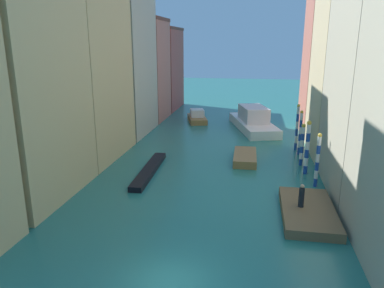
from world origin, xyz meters
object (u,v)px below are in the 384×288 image
mooring_pole_0 (318,160)px  motorboat_0 (197,117)px  waterfront_dock (308,211)px  mooring_pole_4 (297,127)px  vaporetto_white (253,121)px  gondola_black (149,170)px  mooring_pole_1 (307,147)px  person_on_dock (301,196)px  mooring_pole_2 (302,144)px  mooring_pole_3 (300,132)px  motorboat_1 (245,157)px

mooring_pole_0 → motorboat_0: bearing=120.0°
waterfront_dock → mooring_pole_4: bearing=87.6°
mooring_pole_0 → vaporetto_white: mooring_pole_0 is taller
mooring_pole_0 → gondola_black: (-13.71, 0.80, -1.98)m
mooring_pole_4 → motorboat_0: bearing=135.2°
mooring_pole_0 → motorboat_0: mooring_pole_0 is taller
mooring_pole_4 → motorboat_0: (-12.41, 12.34, -1.85)m
mooring_pole_4 → mooring_pole_1: bearing=-88.9°
person_on_dock → mooring_pole_4: (1.14, 15.48, 1.15)m
mooring_pole_1 → mooring_pole_2: bearing=93.4°
mooring_pole_0 → mooring_pole_2: mooring_pole_0 is taller
waterfront_dock → mooring_pole_3: 14.14m
mooring_pole_2 → motorboat_0: mooring_pole_2 is taller
person_on_dock → mooring_pole_4: 15.56m
mooring_pole_1 → vaporetto_white: size_ratio=0.37×
waterfront_dock → motorboat_0: size_ratio=1.15×
person_on_dock → vaporetto_white: 24.76m
waterfront_dock → mooring_pole_3: (0.84, 13.98, 1.99)m
mooring_pole_0 → mooring_pole_4: bearing=93.2°
mooring_pole_0 → mooring_pole_4: mooring_pole_4 is taller
mooring_pole_1 → gondola_black: bearing=-171.0°
mooring_pole_4 → vaporetto_white: size_ratio=0.39×
mooring_pole_3 → gondola_black: bearing=-149.5°
mooring_pole_2 → mooring_pole_3: bearing=87.1°
mooring_pole_1 → motorboat_0: mooring_pole_1 is taller
mooring_pole_1 → waterfront_dock: bearing=-95.5°
mooring_pole_0 → motorboat_1: size_ratio=0.84×
waterfront_dock → mooring_pole_3: bearing=86.6°
mooring_pole_0 → vaporetto_white: bearing=104.8°
waterfront_dock → mooring_pole_2: mooring_pole_2 is taller
person_on_dock → vaporetto_white: size_ratio=0.12×
mooring_pole_3 → gondola_black: 15.61m
gondola_black → waterfront_dock: bearing=-26.1°
mooring_pole_2 → vaporetto_white: 14.77m
motorboat_0 → mooring_pole_2: bearing=-54.4°
mooring_pole_4 → vaporetto_white: 10.22m
mooring_pole_1 → vaporetto_white: bearing=106.0°
mooring_pole_1 → gondola_black: size_ratio=0.51×
waterfront_dock → motorboat_1: size_ratio=1.29×
mooring_pole_0 → vaporetto_white: 19.91m
waterfront_dock → gondola_black: (-12.50, 6.12, -0.08)m
mooring_pole_2 → mooring_pole_4: mooring_pole_4 is taller
motorboat_0 → waterfront_dock: bearing=-67.1°
mooring_pole_0 → vaporetto_white: (-5.09, 19.22, -1.13)m
gondola_black → motorboat_0: motorboat_0 is taller
waterfront_dock → mooring_pole_1: size_ratio=1.43×
mooring_pole_0 → mooring_pole_2: bearing=96.1°
mooring_pole_0 → mooring_pole_2: 5.23m
vaporetto_white → person_on_dock: bearing=-82.1°
mooring_pole_1 → vaporetto_white: 17.02m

